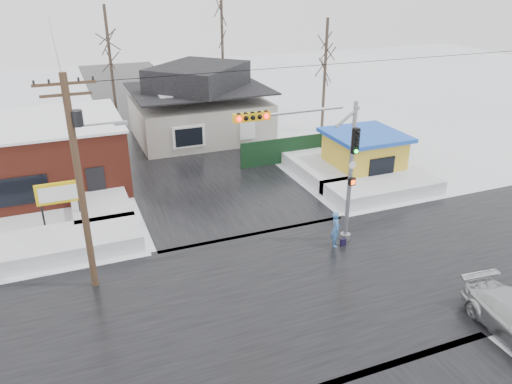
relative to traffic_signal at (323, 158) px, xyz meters
name	(u,v)px	position (x,y,z in m)	size (l,w,h in m)	color
ground	(300,289)	(-2.43, -2.97, -4.54)	(120.00, 120.00, 0.00)	white
road_ns	(300,288)	(-2.43, -2.97, -4.53)	(10.00, 120.00, 0.02)	black
road_ew	(300,288)	(-2.43, -2.97, -4.53)	(120.00, 10.00, 0.02)	black
snowbank_nw	(66,243)	(-11.43, 4.03, -4.14)	(7.00, 3.00, 0.80)	white
snowbank_ne	(383,187)	(6.57, 4.03, -4.14)	(7.00, 3.00, 0.80)	white
snowbank_nside_w	(98,197)	(-9.43, 9.03, -4.14)	(3.00, 8.00, 0.80)	white
snowbank_nside_e	(314,164)	(4.57, 9.03, -4.14)	(3.00, 8.00, 0.80)	white
traffic_signal	(323,158)	(0.00, 0.00, 0.00)	(6.05, 0.68, 7.00)	gray
utility_pole	(80,174)	(-10.36, 0.53, 0.57)	(3.15, 0.44, 9.00)	#382619
brick_building	(19,156)	(-13.43, 13.03, -2.46)	(12.20, 8.20, 4.12)	maroon
marquee_sign	(59,194)	(-11.43, 6.53, -2.62)	(2.20, 0.21, 2.55)	black
house	(199,105)	(-0.43, 19.03, -1.92)	(10.40, 8.40, 5.76)	#AAA499
kiosk	(364,154)	(7.07, 7.03, -3.08)	(4.60, 4.60, 2.88)	gold
fence	(294,149)	(4.07, 11.03, -3.64)	(8.00, 0.12, 1.80)	black
tree_far_left	(107,32)	(-6.43, 23.03, 3.41)	(3.00, 3.00, 10.00)	#332821
tree_far_mid	(221,6)	(3.57, 25.03, 5.00)	(3.00, 3.00, 12.00)	#332821
tree_far_right	(327,42)	(9.57, 17.03, 2.62)	(3.00, 3.00, 9.00)	#332821
pedestrian	(336,229)	(0.75, -0.35, -3.64)	(0.65, 0.43, 1.80)	#3F70B2
shopping_bag	(343,243)	(1.12, -0.51, -4.36)	(0.28, 0.12, 0.35)	black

